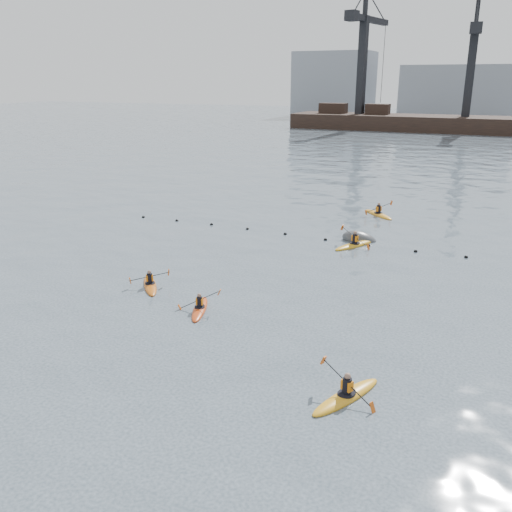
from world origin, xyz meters
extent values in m
plane|color=#333F4A|center=(0.00, 0.00, 0.00)|extent=(400.00, 400.00, 0.00)
sphere|color=black|center=(-17.00, 22.50, 0.03)|extent=(0.24, 0.24, 0.24)
sphere|color=black|center=(-14.00, 22.66, 0.03)|extent=(0.24, 0.24, 0.24)
sphere|color=black|center=(-11.00, 22.75, 0.03)|extent=(0.24, 0.24, 0.24)
sphere|color=black|center=(-8.00, 22.72, 0.03)|extent=(0.24, 0.24, 0.24)
sphere|color=black|center=(-5.00, 22.58, 0.03)|extent=(0.24, 0.24, 0.24)
sphere|color=black|center=(-2.00, 22.41, 0.03)|extent=(0.24, 0.24, 0.24)
sphere|color=black|center=(1.00, 22.28, 0.03)|extent=(0.24, 0.24, 0.24)
sphere|color=black|center=(4.00, 22.25, 0.03)|extent=(0.24, 0.24, 0.24)
sphere|color=black|center=(7.00, 22.34, 0.03)|extent=(0.24, 0.24, 0.24)
cube|color=black|center=(0.00, 110.00, 0.85)|extent=(72.00, 12.00, 4.50)
cube|color=black|center=(-28.00, 110.00, 4.20)|extent=(6.00, 3.00, 2.20)
cube|color=black|center=(-18.00, 110.00, 4.20)|extent=(5.00, 3.00, 2.20)
cube|color=black|center=(-22.00, 110.00, 13.10)|extent=(1.85, 1.85, 20.00)
cube|color=black|center=(-21.53, 112.66, 22.50)|extent=(4.31, 17.93, 1.20)
cube|color=black|center=(-23.09, 103.80, 22.50)|extent=(2.62, 2.94, 2.00)
cube|color=black|center=(-22.00, 110.00, 25.60)|extent=(0.93, 0.93, 5.00)
cube|color=black|center=(0.00, 110.00, 11.60)|extent=(1.73, 1.73, 17.00)
cube|color=black|center=(-0.20, 112.24, 19.50)|extent=(2.50, 15.05, 1.20)
cube|color=black|center=(0.46, 104.77, 19.50)|extent=(2.42, 2.78, 2.00)
cube|color=black|center=(0.00, 110.00, 22.60)|extent=(0.87, 0.87, 5.00)
cube|color=gray|center=(-40.00, 150.00, 9.00)|extent=(22.00, 14.00, 18.00)
cube|color=gray|center=(-5.00, 150.00, 7.00)|extent=(30.00, 14.00, 14.00)
ellipsoid|color=#C23F12|center=(-3.88, 8.73, 0.04)|extent=(1.63, 2.99, 0.30)
cylinder|color=black|center=(-3.88, 8.73, 0.16)|extent=(0.72, 0.72, 0.06)
cylinder|color=black|center=(-3.88, 8.73, 0.42)|extent=(0.28, 0.28, 0.48)
cube|color=orange|center=(-3.88, 8.73, 0.44)|extent=(0.39, 0.31, 0.32)
sphere|color=#8C6651|center=(-3.88, 8.73, 0.74)|extent=(0.20, 0.20, 0.20)
cylinder|color=black|center=(-3.88, 8.73, 0.51)|extent=(1.74, 0.70, 0.92)
cube|color=#D85914|center=(-4.76, 8.39, 0.10)|extent=(0.21, 0.19, 0.30)
cube|color=#D85914|center=(-3.00, 9.07, 0.93)|extent=(0.21, 0.19, 0.30)
ellipsoid|color=orange|center=(4.46, 4.33, 0.04)|extent=(1.98, 3.40, 0.34)
cylinder|color=black|center=(4.46, 4.33, 0.18)|extent=(0.84, 0.84, 0.06)
cylinder|color=black|center=(4.46, 4.33, 0.48)|extent=(0.32, 0.32, 0.55)
cube|color=orange|center=(4.46, 4.33, 0.50)|extent=(0.44, 0.37, 0.36)
sphere|color=#8C6651|center=(4.46, 4.33, 0.85)|extent=(0.22, 0.22, 0.22)
cylinder|color=black|center=(4.46, 4.33, 0.59)|extent=(2.01, 0.90, 0.95)
cube|color=#D85914|center=(3.46, 4.77, 1.01)|extent=(0.23, 0.21, 0.35)
cube|color=#D85914|center=(5.45, 3.90, 0.16)|extent=(0.23, 0.21, 0.35)
ellipsoid|color=#BF5A12|center=(-7.83, 10.33, 0.04)|extent=(2.49, 2.83, 0.31)
cylinder|color=black|center=(-7.83, 10.33, 0.17)|extent=(0.83, 0.83, 0.06)
cylinder|color=black|center=(-7.83, 10.33, 0.44)|extent=(0.30, 0.30, 0.51)
cube|color=orange|center=(-7.83, 10.33, 0.46)|extent=(0.41, 0.39, 0.33)
sphere|color=#8C6651|center=(-7.83, 10.33, 0.79)|extent=(0.21, 0.21, 0.21)
cylinder|color=black|center=(-7.83, 10.33, 0.54)|extent=(1.68, 1.39, 0.33)
cube|color=#D85914|center=(-8.61, 9.70, 0.40)|extent=(0.16, 0.17, 0.34)
cube|color=#D85914|center=(-7.06, 10.97, 0.68)|extent=(0.16, 0.17, 0.34)
ellipsoid|color=gold|center=(0.15, 21.91, 0.04)|extent=(2.28, 3.53, 0.36)
cylinder|color=black|center=(0.15, 21.91, 0.19)|extent=(0.91, 0.91, 0.07)
cylinder|color=black|center=(0.15, 21.91, 0.51)|extent=(0.34, 0.34, 0.58)
cube|color=orange|center=(0.15, 21.91, 0.53)|extent=(0.47, 0.40, 0.38)
sphere|color=#8C6651|center=(0.15, 21.91, 0.90)|extent=(0.24, 0.24, 0.24)
cylinder|color=black|center=(0.15, 21.91, 0.62)|extent=(2.09, 1.10, 0.90)
cube|color=#D85914|center=(-0.87, 22.43, 1.02)|extent=(0.24, 0.23, 0.38)
cube|color=#D85914|center=(1.17, 21.39, 0.22)|extent=(0.24, 0.23, 0.38)
ellipsoid|color=orange|center=(-0.28, 30.98, 0.05)|extent=(3.10, 3.08, 0.36)
cylinder|color=black|center=(-0.28, 30.98, 0.19)|extent=(0.97, 0.97, 0.07)
cylinder|color=black|center=(-0.28, 30.98, 0.51)|extent=(0.34, 0.34, 0.59)
cube|color=orange|center=(-0.28, 30.98, 0.54)|extent=(0.47, 0.47, 0.39)
sphere|color=#8C6651|center=(-0.28, 30.98, 0.91)|extent=(0.24, 0.24, 0.24)
cylinder|color=black|center=(-0.28, 30.98, 0.63)|extent=(1.74, 1.76, 0.68)
cube|color=#D85914|center=(-1.10, 30.16, 0.33)|extent=(0.22, 0.22, 0.39)
cube|color=#D85914|center=(0.54, 31.81, 0.92)|extent=(0.22, 0.22, 0.39)
ellipsoid|color=#383A3D|center=(0.12, 23.37, 0.00)|extent=(2.77, 1.78, 1.67)
camera|label=1|loc=(8.32, -11.63, 10.41)|focal=38.00mm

